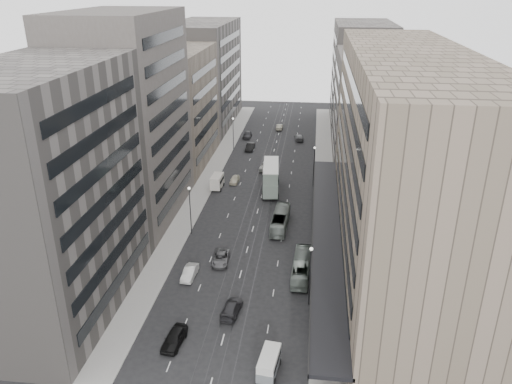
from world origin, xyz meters
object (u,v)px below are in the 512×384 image
at_px(double_decker, 271,177).
at_px(sedan_1, 190,273).
at_px(panel_van, 217,181).
at_px(vw_microbus, 269,363).
at_px(sedan_2, 221,258).
at_px(bus_far, 280,220).
at_px(bus_near, 301,267).
at_px(sedan_0, 174,338).

bearing_deg(double_decker, sedan_1, -109.05).
distance_m(panel_van, sedan_1, 32.25).
bearing_deg(vw_microbus, sedan_2, 120.37).
bearing_deg(sedan_1, bus_far, 58.20).
distance_m(vw_microbus, sedan_2, 23.27).
relative_size(bus_far, sedan_2, 2.01).
height_order(bus_near, sedan_2, bus_near).
bearing_deg(bus_near, bus_far, -72.20).
xyz_separation_m(panel_van, sedan_2, (5.86, -27.74, -0.83)).
bearing_deg(sedan_0, bus_near, 55.74).
height_order(sedan_0, sedan_2, sedan_0).
xyz_separation_m(bus_far, vw_microbus, (1.29, -33.63, -0.10)).
xyz_separation_m(bus_far, double_decker, (-3.00, 15.22, 1.62)).
relative_size(bus_near, vw_microbus, 2.13).
relative_size(vw_microbus, panel_van, 1.02).
distance_m(bus_near, vw_microbus, 19.51).
xyz_separation_m(bus_near, sedan_2, (-11.84, 2.08, -0.65)).
relative_size(vw_microbus, sedan_1, 1.02).
relative_size(vw_microbus, sedan_2, 0.90).
relative_size(bus_far, sedan_0, 2.11).
bearing_deg(bus_far, double_decker, -76.55).
distance_m(bus_far, vw_microbus, 33.65).
height_order(bus_near, panel_van, panel_van).
bearing_deg(bus_far, panel_van, -46.26).
distance_m(bus_near, sedan_1, 15.59).
height_order(panel_van, sedan_2, panel_van).
relative_size(bus_near, sedan_1, 2.17).
relative_size(double_decker, sedan_0, 2.18).
height_order(double_decker, vw_microbus, double_decker).
height_order(bus_far, sedan_0, bus_far).
bearing_deg(sedan_0, sedan_2, 90.17).
distance_m(double_decker, panel_van, 10.81).
height_order(bus_far, double_decker, double_decker).
relative_size(vw_microbus, sedan_0, 0.95).
relative_size(double_decker, vw_microbus, 2.29).
bearing_deg(sedan_1, sedan_0, -80.75).
bearing_deg(sedan_1, panel_van, 96.71).
xyz_separation_m(double_decker, sedan_1, (-8.40, -31.86, -2.29)).
bearing_deg(sedan_1, bus_near, 11.24).
height_order(sedan_1, sedan_2, sedan_1).
bearing_deg(double_decker, panel_van, 174.12).
xyz_separation_m(bus_far, sedan_2, (-7.84, -12.23, -0.71)).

